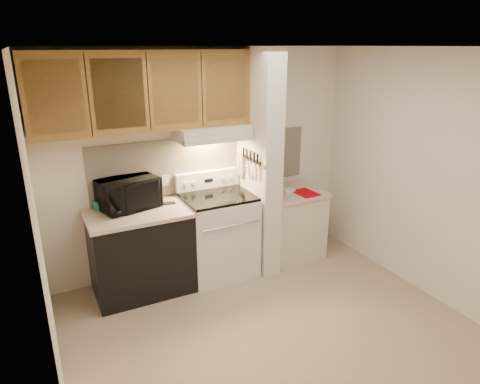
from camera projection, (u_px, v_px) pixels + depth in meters
floor at (269, 326)px, 4.03m from camera, size 3.60×3.60×0.00m
ceiling at (276, 47)px, 3.21m from camera, size 3.60×3.60×0.00m
wall_back at (205, 161)px, 4.89m from camera, size 3.60×2.50×0.02m
wall_left at (40, 244)px, 2.85m from camera, size 0.02×3.00×2.50m
wall_right at (423, 175)px, 4.39m from camera, size 0.02×3.00×2.50m
backsplash at (205, 163)px, 4.88m from camera, size 2.60×0.02×0.63m
range_body at (218, 236)px, 4.85m from camera, size 0.76×0.65×0.92m
oven_window at (230, 243)px, 4.57m from camera, size 0.50×0.01×0.30m
oven_handle at (232, 226)px, 4.47m from camera, size 0.65×0.02×0.02m
cooktop at (218, 196)px, 4.70m from camera, size 0.74×0.64×0.03m
range_backguard at (207, 179)px, 4.90m from camera, size 0.76×0.08×0.20m
range_display at (209, 180)px, 4.86m from camera, size 0.10×0.01×0.04m
range_knob_left_outer at (186, 184)px, 4.74m from camera, size 0.05×0.02×0.05m
range_knob_left_inner at (194, 183)px, 4.79m from camera, size 0.05×0.02×0.05m
range_knob_right_inner at (223, 178)px, 4.94m from camera, size 0.05×0.02×0.05m
range_knob_right_outer at (231, 177)px, 4.98m from camera, size 0.05×0.02×0.05m
dishwasher_front at (141, 253)px, 4.49m from camera, size 1.00×0.63×0.87m
left_countertop at (138, 213)px, 4.35m from camera, size 1.04×0.67×0.04m
spoon_rest at (165, 204)px, 4.53m from camera, size 0.23×0.10×0.01m
teal_jar at (98, 206)px, 4.36m from camera, size 0.09×0.09×0.10m
outlet at (166, 180)px, 4.71m from camera, size 0.08×0.01×0.12m
microwave at (129, 193)px, 4.38m from camera, size 0.65×0.52×0.32m
partition_pillar at (259, 163)px, 4.81m from camera, size 0.22×0.70×2.50m
pillar_trim at (250, 160)px, 4.74m from camera, size 0.01×0.70×0.04m
knife_strip at (251, 160)px, 4.69m from camera, size 0.02×0.42×0.04m
knife_blade_a at (258, 172)px, 4.57m from camera, size 0.01×0.03×0.16m
knife_handle_a at (258, 159)px, 4.53m from camera, size 0.02×0.02×0.10m
knife_blade_b at (253, 171)px, 4.66m from camera, size 0.01×0.04×0.18m
knife_handle_b at (254, 157)px, 4.59m from camera, size 0.02×0.02×0.10m
knife_blade_c at (250, 170)px, 4.72m from camera, size 0.01×0.04×0.20m
knife_handle_c at (251, 155)px, 4.66m from camera, size 0.02×0.02×0.10m
knife_blade_d at (247, 167)px, 4.79m from camera, size 0.01×0.04×0.16m
knife_handle_d at (247, 154)px, 4.74m from camera, size 0.02×0.02×0.10m
knife_blade_e at (243, 166)px, 4.87m from camera, size 0.01×0.04×0.18m
knife_handle_e at (244, 152)px, 4.81m from camera, size 0.02×0.02×0.10m
oven_mitt at (241, 165)px, 4.91m from camera, size 0.03×0.11×0.26m
right_cab_base at (290, 225)px, 5.28m from camera, size 0.70×0.60×0.81m
right_countertop at (292, 192)px, 5.14m from camera, size 0.74×0.64×0.04m
red_folder at (306, 193)px, 5.05m from camera, size 0.25×0.32×0.01m
white_box at (289, 190)px, 5.10m from camera, size 0.14×0.10×0.04m
range_hood at (212, 132)px, 4.58m from camera, size 0.78×0.44×0.15m
hood_lip at (220, 140)px, 4.42m from camera, size 0.78×0.04×0.06m
upper_cabinets at (144, 91)px, 4.17m from camera, size 2.18×0.33×0.77m
cab_door_a at (55, 97)px, 3.69m from camera, size 0.46×0.01×0.63m
cab_gap_a at (88, 95)px, 3.80m from camera, size 0.01×0.01×0.73m
cab_door_b at (119, 94)px, 3.92m from camera, size 0.46×0.01×0.63m
cab_gap_b at (148, 93)px, 4.04m from camera, size 0.01×0.01×0.73m
cab_door_c at (176, 91)px, 4.15m from camera, size 0.46×0.01×0.63m
cab_gap_c at (202, 90)px, 4.27m from camera, size 0.01×0.01×0.73m
cab_door_d at (227, 89)px, 4.38m from camera, size 0.46×0.01×0.63m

